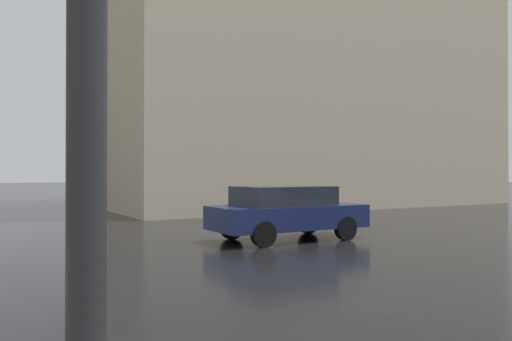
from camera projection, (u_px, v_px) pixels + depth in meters
The scene contains 2 objects.
haussmann_block_corner at pixel (285, 23), 30.06m from camera, with size 14.93×22.39×22.84m.
car_navy at pixel (287, 211), 12.70m from camera, with size 1.85×4.10×1.41m.
Camera 1 is at (-5.10, -3.58, 1.71)m, focal length 33.94 mm.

